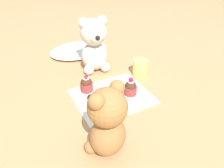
# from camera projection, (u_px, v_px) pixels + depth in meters

# --- Properties ---
(ground_plane) EXTENTS (4.00, 4.00, 0.00)m
(ground_plane) POSITION_uv_depth(u_px,v_px,m) (112.00, 97.00, 0.79)
(ground_plane) COLOR tan
(knitted_placemat) EXTENTS (0.27, 0.22, 0.01)m
(knitted_placemat) POSITION_uv_depth(u_px,v_px,m) (112.00, 96.00, 0.79)
(knitted_placemat) COLOR silver
(knitted_placemat) RESTS_ON ground_plane
(tulle_cloth) EXTENTS (0.29, 0.20, 0.03)m
(tulle_cloth) POSITION_uv_depth(u_px,v_px,m) (79.00, 50.00, 1.09)
(tulle_cloth) COLOR white
(tulle_cloth) RESTS_ON ground_plane
(teddy_bear_cream) EXTENTS (0.12, 0.13, 0.23)m
(teddy_bear_cream) POSITION_uv_depth(u_px,v_px,m) (94.00, 45.00, 0.89)
(teddy_bear_cream) COLOR beige
(teddy_bear_cream) RESTS_ON ground_plane
(teddy_bear_tan) EXTENTS (0.13, 0.12, 0.21)m
(teddy_bear_tan) POSITION_uv_depth(u_px,v_px,m) (107.00, 122.00, 0.54)
(teddy_bear_tan) COLOR #A3703D
(teddy_bear_tan) RESTS_ON ground_plane
(cupcake_near_cream_bear) EXTENTS (0.05, 0.05, 0.07)m
(cupcake_near_cream_bear) POSITION_uv_depth(u_px,v_px,m) (87.00, 84.00, 0.80)
(cupcake_near_cream_bear) COLOR #993333
(cupcake_near_cream_bear) RESTS_ON knitted_placemat
(saucer_plate) EXTENTS (0.09, 0.09, 0.01)m
(saucer_plate) POSITION_uv_depth(u_px,v_px,m) (130.00, 94.00, 0.79)
(saucer_plate) COLOR silver
(saucer_plate) RESTS_ON knitted_placemat
(cupcake_near_tan_bear) EXTENTS (0.05, 0.05, 0.07)m
(cupcake_near_tan_bear) POSITION_uv_depth(u_px,v_px,m) (131.00, 88.00, 0.78)
(cupcake_near_tan_bear) COLOR #993333
(cupcake_near_tan_bear) RESTS_ON saucer_plate
(juice_glass) EXTENTS (0.06, 0.06, 0.07)m
(juice_glass) POSITION_uv_depth(u_px,v_px,m) (140.00, 67.00, 0.90)
(juice_glass) COLOR #EADB66
(juice_glass) RESTS_ON ground_plane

